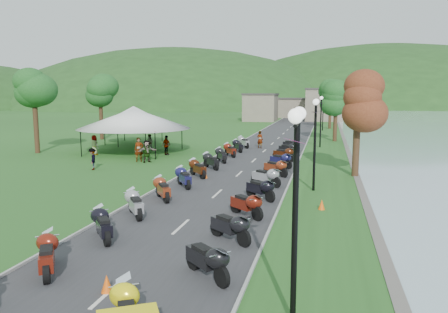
# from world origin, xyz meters

# --- Properties ---
(road) EXTENTS (7.00, 120.00, 0.02)m
(road) POSITION_xyz_m (0.00, 40.00, 0.01)
(road) COLOR #363639
(road) RESTS_ON ground
(hills_backdrop) EXTENTS (360.00, 120.00, 76.00)m
(hills_backdrop) POSITION_xyz_m (0.00, 200.00, 0.00)
(hills_backdrop) COLOR #285621
(hills_backdrop) RESTS_ON ground
(far_building) EXTENTS (18.00, 16.00, 5.00)m
(far_building) POSITION_xyz_m (-2.00, 85.00, 2.50)
(far_building) COLOR gray
(far_building) RESTS_ON ground
(moto_row_left) EXTENTS (2.60, 39.82, 1.10)m
(moto_row_left) POSITION_xyz_m (-2.37, 17.22, 0.55)
(moto_row_left) COLOR #331411
(moto_row_left) RESTS_ON ground
(moto_row_right) EXTENTS (2.60, 31.86, 1.10)m
(moto_row_right) POSITION_xyz_m (2.33, 20.26, 0.55)
(moto_row_right) COLOR #331411
(moto_row_right) RESTS_ON ground
(streetlamp_near) EXTENTS (1.40, 1.40, 5.00)m
(streetlamp_near) POSITION_xyz_m (4.98, 3.55, 2.50)
(streetlamp_near) COLOR black
(streetlamp_near) RESTS_ON ground
(vendor_tent_main) EXTENTS (6.73, 6.73, 4.00)m
(vendor_tent_main) POSITION_xyz_m (-11.29, 30.15, 2.00)
(vendor_tent_main) COLOR white
(vendor_tent_main) RESTS_ON ground
(vendor_tent_side) EXTENTS (4.54, 4.54, 4.00)m
(vendor_tent_side) POSITION_xyz_m (-14.48, 36.99, 2.00)
(vendor_tent_side) COLOR white
(vendor_tent_side) RESTS_ON ground
(tree_park_left) EXTENTS (3.33, 3.33, 9.25)m
(tree_park_left) POSITION_xyz_m (-19.81, 28.00, 4.63)
(tree_park_left) COLOR #266827
(tree_park_left) RESTS_ON ground
(tree_lakeside) EXTENTS (2.70, 2.70, 7.51)m
(tree_lakeside) POSITION_xyz_m (7.49, 22.95, 3.75)
(tree_lakeside) COLOR #266827
(tree_lakeside) RESTS_ON ground
(pedestrian_a) EXTENTS (0.85, 0.77, 1.92)m
(pedestrian_a) POSITION_xyz_m (-8.72, 25.37, 0.00)
(pedestrian_a) COLOR slate
(pedestrian_a) RESTS_ON ground
(pedestrian_b) EXTENTS (0.84, 0.60, 1.56)m
(pedestrian_b) POSITION_xyz_m (-10.52, 31.70, 0.00)
(pedestrian_b) COLOR slate
(pedestrian_b) RESTS_ON ground
(pedestrian_c) EXTENTS (0.85, 1.07, 1.54)m
(pedestrian_c) POSITION_xyz_m (-10.39, 21.22, 0.00)
(pedestrian_c) COLOR slate
(pedestrian_c) RESTS_ON ground
(traffic_cone_near) EXTENTS (0.33, 0.33, 0.51)m
(traffic_cone_near) POSITION_xyz_m (-0.04, 3.98, 0.26)
(traffic_cone_near) COLOR #F2590C
(traffic_cone_near) RESTS_ON ground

